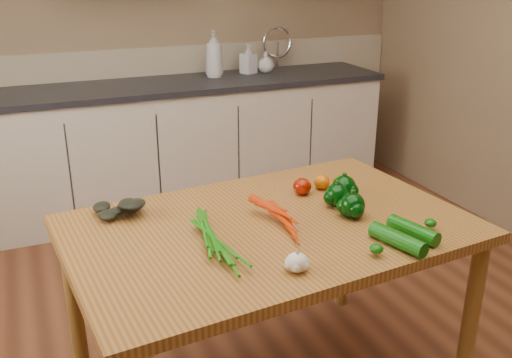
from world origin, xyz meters
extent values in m
cube|color=#937858|center=(0.00, 2.51, 1.30)|extent=(4.00, 0.02, 2.60)
cube|color=#BAA88B|center=(0.00, 2.48, 0.55)|extent=(3.98, 0.03, 1.10)
cube|color=beige|center=(0.20, 2.19, 0.43)|extent=(2.80, 0.60, 0.86)
cube|color=#27272B|center=(0.20, 2.19, 0.88)|extent=(2.84, 0.64, 0.04)
cube|color=#99999E|center=(0.98, 2.19, 0.84)|extent=(0.55, 0.42, 0.10)
cylinder|color=silver|center=(0.98, 2.37, 1.02)|extent=(0.02, 0.02, 0.24)
cube|color=#A66B30|center=(-0.07, 0.12, 0.76)|extent=(1.53, 1.06, 0.04)
cylinder|color=olive|center=(0.62, -0.22, 0.37)|extent=(0.06, 0.06, 0.74)
cylinder|color=olive|center=(-0.77, 0.46, 0.37)|extent=(0.06, 0.06, 0.74)
cylinder|color=olive|center=(0.55, 0.59, 0.37)|extent=(0.06, 0.06, 0.74)
imported|color=silver|center=(0.44, 2.25, 1.06)|extent=(0.16, 0.16, 0.32)
imported|color=silver|center=(0.72, 2.29, 1.01)|extent=(0.13, 0.13, 0.21)
imported|color=silver|center=(0.85, 2.27, 0.98)|extent=(0.16, 0.16, 0.15)
ellipsoid|color=white|center=(-0.13, -0.22, 0.81)|extent=(0.07, 0.07, 0.06)
sphere|color=black|center=(0.23, 0.17, 0.82)|extent=(0.09, 0.09, 0.09)
sphere|color=black|center=(0.29, 0.21, 0.83)|extent=(0.10, 0.10, 0.10)
sphere|color=black|center=(0.23, 0.06, 0.82)|extent=(0.10, 0.10, 0.10)
ellipsoid|color=#871202|center=(0.16, 0.33, 0.81)|extent=(0.08, 0.08, 0.07)
ellipsoid|color=#C75A04|center=(0.27, 0.35, 0.81)|extent=(0.07, 0.07, 0.06)
ellipsoid|color=#C75A04|center=(0.32, 0.29, 0.81)|extent=(0.08, 0.08, 0.07)
cylinder|color=#094B08|center=(0.34, -0.17, 0.80)|extent=(0.10, 0.20, 0.05)
cylinder|color=#094B08|center=(0.25, -0.21, 0.80)|extent=(0.11, 0.22, 0.06)
camera|label=1|loc=(-0.85, -1.60, 1.68)|focal=40.00mm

